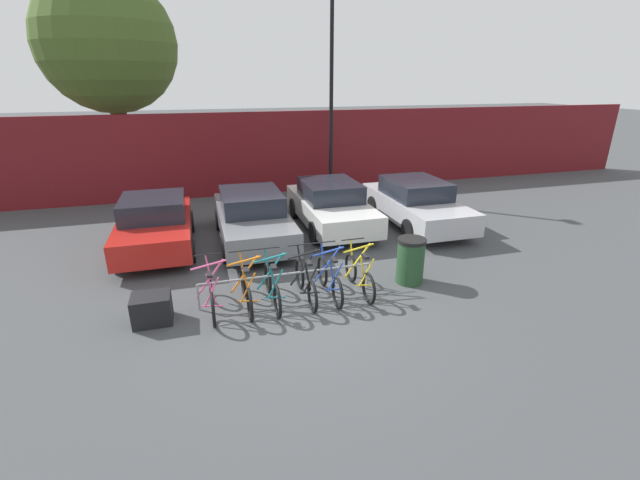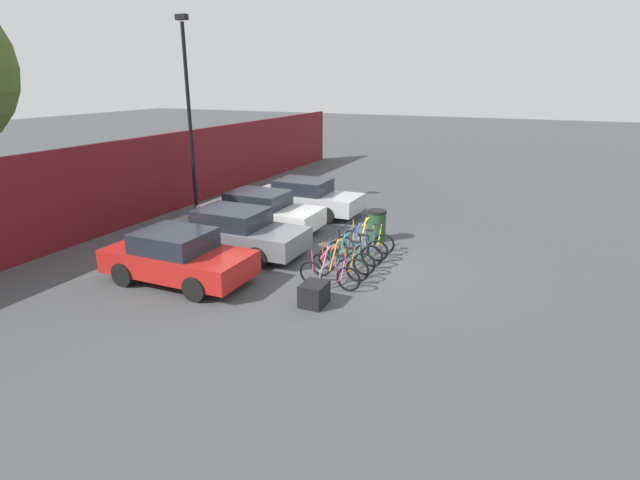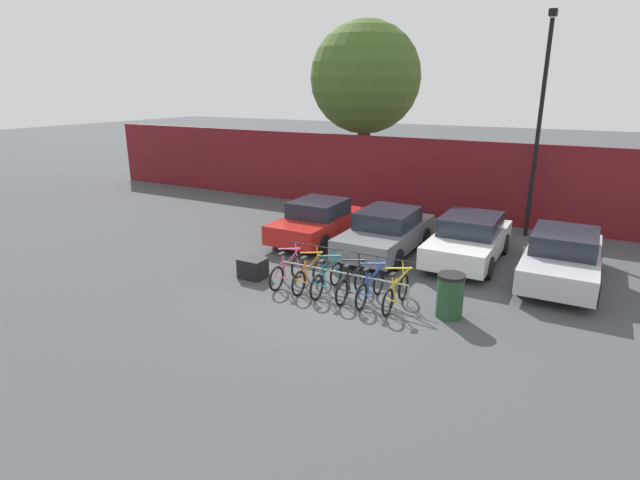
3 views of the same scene
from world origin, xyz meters
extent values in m
plane|color=#424447|center=(0.00, 0.00, 0.00)|extent=(120.00, 120.00, 0.00)
cube|color=maroon|center=(0.00, 9.50, 1.56)|extent=(36.00, 0.16, 3.11)
cylinder|color=gray|center=(-0.22, 0.68, 0.55)|extent=(3.56, 0.04, 0.04)
cylinder|color=gray|center=(-2.00, 0.68, 0.28)|extent=(0.04, 0.04, 0.55)
cylinder|color=gray|center=(1.56, 0.68, 0.28)|extent=(0.04, 0.04, 0.55)
torus|color=black|center=(-1.75, 0.00, 0.33)|extent=(0.06, 0.66, 0.66)
torus|color=black|center=(-1.75, 1.05, 0.33)|extent=(0.06, 0.66, 0.66)
cylinder|color=#E55993|center=(-1.75, 0.68, 0.65)|extent=(0.60, 0.04, 0.76)
cylinder|color=#E55993|center=(-1.75, 0.63, 0.96)|extent=(0.68, 0.04, 0.16)
cylinder|color=#E55993|center=(-1.75, 0.35, 0.59)|extent=(0.14, 0.04, 0.63)
cylinder|color=#E55993|center=(-1.75, 0.15, 0.61)|extent=(0.32, 0.03, 0.58)
cylinder|color=#E55993|center=(-1.75, 0.20, 0.31)|extent=(0.40, 0.03, 0.08)
cylinder|color=#E55993|center=(-1.75, 1.01, 0.68)|extent=(0.12, 0.04, 0.69)
cylinder|color=black|center=(-1.75, 0.97, 1.04)|extent=(0.52, 0.03, 0.03)
cube|color=black|center=(-1.75, 0.25, 0.93)|extent=(0.10, 0.22, 0.05)
torus|color=black|center=(-1.08, 0.00, 0.33)|extent=(0.06, 0.66, 0.66)
torus|color=black|center=(-1.08, 1.05, 0.33)|extent=(0.06, 0.66, 0.66)
cylinder|color=orange|center=(-1.08, 0.68, 0.65)|extent=(0.60, 0.04, 0.76)
cylinder|color=orange|center=(-1.08, 0.63, 0.96)|extent=(0.68, 0.04, 0.16)
cylinder|color=orange|center=(-1.08, 0.35, 0.59)|extent=(0.14, 0.04, 0.63)
cylinder|color=orange|center=(-1.08, 0.15, 0.61)|extent=(0.32, 0.03, 0.58)
cylinder|color=orange|center=(-1.08, 0.20, 0.31)|extent=(0.40, 0.03, 0.08)
cylinder|color=orange|center=(-1.08, 1.01, 0.68)|extent=(0.12, 0.04, 0.69)
cylinder|color=black|center=(-1.08, 0.97, 1.04)|extent=(0.52, 0.03, 0.03)
cube|color=black|center=(-1.08, 0.25, 0.93)|extent=(0.10, 0.22, 0.05)
torus|color=black|center=(-0.56, 0.00, 0.33)|extent=(0.06, 0.66, 0.66)
torus|color=black|center=(-0.56, 1.05, 0.33)|extent=(0.06, 0.66, 0.66)
cylinder|color=#197A7F|center=(-0.56, 0.68, 0.65)|extent=(0.60, 0.04, 0.76)
cylinder|color=#197A7F|center=(-0.56, 0.63, 0.96)|extent=(0.68, 0.04, 0.16)
cylinder|color=#197A7F|center=(-0.56, 0.35, 0.59)|extent=(0.14, 0.04, 0.63)
cylinder|color=#197A7F|center=(-0.56, 0.15, 0.61)|extent=(0.32, 0.03, 0.58)
cylinder|color=#197A7F|center=(-0.56, 0.20, 0.31)|extent=(0.40, 0.03, 0.08)
cylinder|color=#197A7F|center=(-0.56, 1.01, 0.68)|extent=(0.12, 0.04, 0.69)
cylinder|color=black|center=(-0.56, 0.97, 1.04)|extent=(0.52, 0.03, 0.03)
cube|color=black|center=(-0.56, 0.25, 0.93)|extent=(0.10, 0.22, 0.05)
torus|color=black|center=(0.13, 0.00, 0.33)|extent=(0.06, 0.66, 0.66)
torus|color=black|center=(0.13, 1.05, 0.33)|extent=(0.06, 0.66, 0.66)
cylinder|color=black|center=(0.13, 0.68, 0.65)|extent=(0.60, 0.04, 0.76)
cylinder|color=black|center=(0.13, 0.63, 0.96)|extent=(0.68, 0.04, 0.16)
cylinder|color=black|center=(0.13, 0.35, 0.59)|extent=(0.14, 0.04, 0.63)
cylinder|color=black|center=(0.13, 0.15, 0.61)|extent=(0.32, 0.03, 0.58)
cylinder|color=black|center=(0.13, 0.20, 0.31)|extent=(0.40, 0.03, 0.08)
cylinder|color=black|center=(0.13, 1.01, 0.68)|extent=(0.12, 0.04, 0.69)
cylinder|color=black|center=(0.13, 0.97, 1.04)|extent=(0.52, 0.03, 0.03)
cube|color=black|center=(0.13, 0.25, 0.93)|extent=(0.10, 0.22, 0.05)
torus|color=black|center=(0.65, 0.00, 0.33)|extent=(0.06, 0.66, 0.66)
torus|color=black|center=(0.65, 1.05, 0.33)|extent=(0.06, 0.66, 0.66)
cylinder|color=#284CB7|center=(0.65, 0.68, 0.65)|extent=(0.60, 0.04, 0.76)
cylinder|color=#284CB7|center=(0.65, 0.63, 0.96)|extent=(0.68, 0.04, 0.16)
cylinder|color=#284CB7|center=(0.65, 0.35, 0.59)|extent=(0.14, 0.04, 0.63)
cylinder|color=#284CB7|center=(0.65, 0.15, 0.61)|extent=(0.32, 0.03, 0.58)
cylinder|color=#284CB7|center=(0.65, 0.20, 0.31)|extent=(0.40, 0.03, 0.08)
cylinder|color=#284CB7|center=(0.65, 1.01, 0.68)|extent=(0.12, 0.04, 0.69)
cylinder|color=black|center=(0.65, 0.97, 1.04)|extent=(0.52, 0.03, 0.03)
cube|color=black|center=(0.65, 0.25, 0.93)|extent=(0.10, 0.22, 0.05)
torus|color=black|center=(1.31, 0.00, 0.33)|extent=(0.06, 0.66, 0.66)
torus|color=black|center=(1.31, 1.05, 0.33)|extent=(0.06, 0.66, 0.66)
cylinder|color=yellow|center=(1.31, 0.68, 0.65)|extent=(0.60, 0.04, 0.76)
cylinder|color=yellow|center=(1.31, 0.63, 0.96)|extent=(0.68, 0.04, 0.16)
cylinder|color=yellow|center=(1.31, 0.35, 0.59)|extent=(0.14, 0.04, 0.63)
cylinder|color=yellow|center=(1.31, 0.15, 0.61)|extent=(0.32, 0.03, 0.58)
cylinder|color=yellow|center=(1.31, 0.20, 0.31)|extent=(0.40, 0.03, 0.08)
cylinder|color=yellow|center=(1.31, 1.01, 0.68)|extent=(0.12, 0.04, 0.69)
cylinder|color=black|center=(1.31, 0.97, 1.04)|extent=(0.52, 0.03, 0.03)
cube|color=black|center=(1.31, 0.25, 0.93)|extent=(0.10, 0.22, 0.05)
cube|color=red|center=(-2.97, 4.33, 0.57)|extent=(1.80, 3.95, 0.62)
cube|color=#1E232D|center=(-2.97, 4.43, 1.14)|extent=(1.58, 1.82, 0.52)
cylinder|color=black|center=(-3.83, 5.48, 0.32)|extent=(0.20, 0.64, 0.64)
cylinder|color=black|center=(-2.12, 5.48, 0.32)|extent=(0.20, 0.64, 0.64)
cylinder|color=black|center=(-3.83, 3.19, 0.32)|extent=(0.20, 0.64, 0.64)
cylinder|color=black|center=(-2.12, 3.19, 0.32)|extent=(0.20, 0.64, 0.64)
cube|color=slate|center=(-0.43, 4.23, 0.57)|extent=(1.80, 4.41, 0.62)
cube|color=#1E232D|center=(-0.43, 4.34, 1.14)|extent=(1.58, 2.03, 0.52)
cylinder|color=black|center=(-1.28, 5.51, 0.32)|extent=(0.20, 0.64, 0.64)
cylinder|color=black|center=(0.43, 5.51, 0.32)|extent=(0.20, 0.64, 0.64)
cylinder|color=black|center=(-1.28, 2.95, 0.32)|extent=(0.20, 0.64, 0.64)
cylinder|color=black|center=(0.43, 2.95, 0.32)|extent=(0.20, 0.64, 0.64)
cube|color=silver|center=(2.01, 4.75, 0.57)|extent=(1.80, 4.28, 0.62)
cube|color=#1E232D|center=(2.01, 4.86, 1.14)|extent=(1.58, 1.97, 0.52)
cylinder|color=black|center=(1.16, 5.99, 0.32)|extent=(0.20, 0.64, 0.64)
cylinder|color=black|center=(2.87, 5.99, 0.32)|extent=(0.20, 0.64, 0.64)
cylinder|color=black|center=(1.16, 3.51, 0.32)|extent=(0.20, 0.64, 0.64)
cylinder|color=black|center=(2.87, 3.51, 0.32)|extent=(0.20, 0.64, 0.64)
cube|color=#B7B7BC|center=(4.60, 4.25, 0.57)|extent=(1.80, 4.37, 0.62)
cube|color=#1E232D|center=(4.60, 4.36, 1.14)|extent=(1.58, 2.01, 0.52)
cylinder|color=black|center=(3.75, 5.52, 0.32)|extent=(0.20, 0.64, 0.64)
cylinder|color=black|center=(5.46, 5.52, 0.32)|extent=(0.20, 0.64, 0.64)
cylinder|color=black|center=(3.75, 2.98, 0.32)|extent=(0.20, 0.64, 0.64)
cylinder|color=black|center=(5.46, 2.98, 0.32)|extent=(0.20, 0.64, 0.64)
cylinder|color=black|center=(3.19, 8.50, 3.57)|extent=(0.14, 0.14, 7.14)
cube|color=black|center=(3.19, 8.50, 7.29)|extent=(0.24, 0.44, 0.20)
cylinder|color=#234728|center=(2.56, 0.65, 0.47)|extent=(0.60, 0.60, 0.95)
cylinder|color=black|center=(2.56, 0.65, 0.99)|extent=(0.63, 0.63, 0.08)
cube|color=black|center=(-2.84, 0.46, 0.28)|extent=(0.70, 0.56, 0.55)
cylinder|color=brown|center=(-4.43, 11.30, 1.81)|extent=(0.58, 0.58, 3.62)
sphere|color=#425B23|center=(-4.43, 11.30, 5.45)|extent=(4.87, 4.87, 4.87)
camera|label=1|loc=(-1.78, -7.10, 4.30)|focal=24.00mm
camera|label=2|loc=(-12.74, -4.12, 5.19)|focal=28.00mm
camera|label=3|loc=(5.04, -9.93, 5.05)|focal=28.00mm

